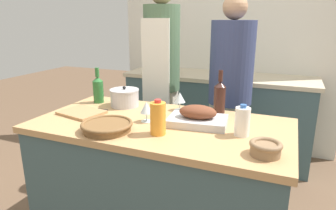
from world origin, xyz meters
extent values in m
cube|color=#3D565B|center=(0.00, 0.00, 0.42)|extent=(1.52, 0.78, 0.83)
cube|color=tan|center=(0.00, 0.00, 0.85)|extent=(1.57, 0.81, 0.04)
cube|color=#3D565B|center=(0.00, 1.53, 0.43)|extent=(1.94, 0.58, 0.87)
cube|color=beige|center=(0.00, 1.53, 0.89)|extent=(2.00, 0.60, 0.04)
cube|color=silver|center=(0.00, 1.88, 1.27)|extent=(2.50, 0.10, 2.55)
cube|color=#BCBCC1|center=(0.22, 0.05, 0.90)|extent=(0.37, 0.27, 0.04)
ellipsoid|color=brown|center=(0.22, 0.05, 0.95)|extent=(0.24, 0.17, 0.08)
cylinder|color=brown|center=(-0.23, -0.24, 0.89)|extent=(0.27, 0.27, 0.04)
torus|color=brown|center=(-0.23, -0.24, 0.91)|extent=(0.29, 0.29, 0.02)
cube|color=#AD7F51|center=(-0.56, -0.04, 0.88)|extent=(0.31, 0.27, 0.02)
cylinder|color=#B7B7BC|center=(-0.39, 0.23, 0.93)|extent=(0.20, 0.20, 0.11)
cylinder|color=#B7B7BC|center=(-0.39, 0.23, 0.99)|extent=(0.21, 0.21, 0.01)
sphere|color=black|center=(-0.39, 0.23, 1.01)|extent=(0.02, 0.02, 0.02)
cylinder|color=#846647|center=(0.64, -0.23, 0.90)|extent=(0.14, 0.14, 0.05)
torus|color=#846647|center=(0.64, -0.23, 0.93)|extent=(0.15, 0.15, 0.03)
cylinder|color=orange|center=(0.06, -0.18, 0.96)|extent=(0.09, 0.09, 0.18)
cylinder|color=red|center=(0.06, -0.18, 1.06)|extent=(0.04, 0.04, 0.02)
cylinder|color=white|center=(0.49, -0.02, 0.95)|extent=(0.08, 0.08, 0.16)
cylinder|color=#3360B2|center=(0.49, -0.02, 1.04)|extent=(0.03, 0.03, 0.02)
cylinder|color=#381E19|center=(0.28, 0.34, 0.96)|extent=(0.08, 0.08, 0.18)
cone|color=#381E19|center=(0.28, 0.34, 1.07)|extent=(0.08, 0.08, 0.03)
cylinder|color=#381E19|center=(0.28, 0.34, 1.13)|extent=(0.03, 0.03, 0.08)
cylinder|color=#28662D|center=(-0.62, 0.24, 0.96)|extent=(0.08, 0.08, 0.17)
cone|color=#28662D|center=(-0.62, 0.24, 1.05)|extent=(0.08, 0.08, 0.03)
cylinder|color=#28662D|center=(-0.62, 0.24, 1.10)|extent=(0.03, 0.03, 0.07)
cylinder|color=silver|center=(-0.09, -0.02, 0.88)|extent=(0.07, 0.07, 0.00)
cylinder|color=silver|center=(-0.09, -0.02, 0.90)|extent=(0.01, 0.01, 0.05)
cone|color=silver|center=(-0.09, -0.02, 0.97)|extent=(0.08, 0.08, 0.07)
cylinder|color=silver|center=(0.02, 0.29, 0.88)|extent=(0.07, 0.07, 0.00)
cylinder|color=silver|center=(0.02, 0.29, 0.90)|extent=(0.01, 0.01, 0.05)
cone|color=silver|center=(0.02, 0.29, 0.97)|extent=(0.08, 0.08, 0.07)
cube|color=#B7B7BC|center=(-0.60, 0.08, 0.88)|extent=(0.15, 0.04, 0.01)
cube|color=black|center=(-0.48, 0.07, 0.88)|extent=(0.09, 0.03, 0.01)
cylinder|color=#234C28|center=(0.06, 1.54, 0.98)|extent=(0.06, 0.06, 0.14)
cylinder|color=black|center=(0.06, 1.54, 1.06)|extent=(0.02, 0.02, 0.02)
cylinder|color=#332D28|center=(-0.46, 1.42, 1.00)|extent=(0.06, 0.06, 0.19)
cylinder|color=black|center=(-0.46, 1.42, 1.10)|extent=(0.02, 0.02, 0.02)
cube|color=beige|center=(-0.35, 0.82, 0.44)|extent=(0.26, 0.18, 0.87)
cylinder|color=#4C6B4C|center=(-0.35, 0.82, 1.24)|extent=(0.31, 0.31, 0.73)
cube|color=silver|center=(-0.34, 0.68, 1.03)|extent=(0.25, 0.03, 0.92)
cube|color=beige|center=(0.26, 0.86, 0.40)|extent=(0.31, 0.24, 0.81)
cylinder|color=navy|center=(0.26, 0.86, 1.14)|extent=(0.36, 0.36, 0.67)
sphere|color=tan|center=(0.26, 0.86, 1.57)|extent=(0.19, 0.19, 0.19)
camera|label=1|loc=(0.71, -1.59, 1.49)|focal=32.00mm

